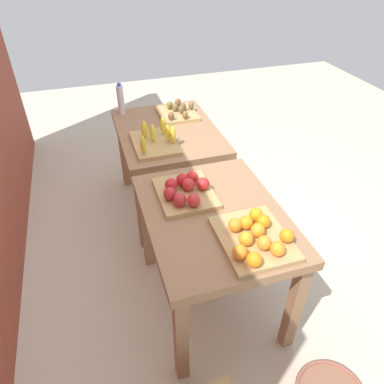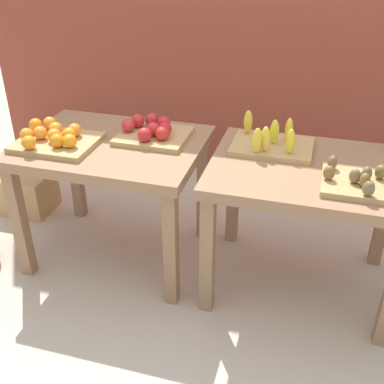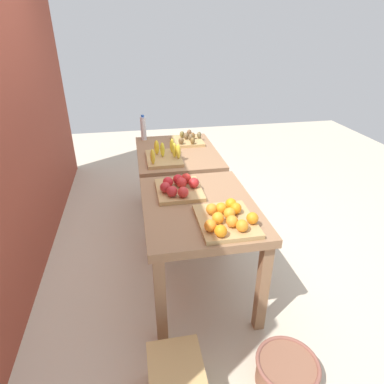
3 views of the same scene
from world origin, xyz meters
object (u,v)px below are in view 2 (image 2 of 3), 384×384
at_px(kiwi_bin, 360,181).
at_px(display_table_right, 308,186).
at_px(display_table_left, 113,160).
at_px(apple_bin, 152,131).
at_px(banana_crate, 272,143).
at_px(orange_bin, 54,138).
at_px(cardboard_produce_box, 25,192).

bearing_deg(kiwi_bin, display_table_right, 146.39).
height_order(display_table_left, apple_bin, apple_bin).
bearing_deg(kiwi_bin, apple_bin, 166.70).
xyz_separation_m(apple_bin, banana_crate, (0.68, 0.04, -0.00)).
relative_size(orange_bin, cardboard_produce_box, 1.13).
distance_m(orange_bin, apple_bin, 0.55).
xyz_separation_m(apple_bin, kiwi_bin, (1.15, -0.27, -0.01)).
bearing_deg(banana_crate, kiwi_bin, -33.52).
bearing_deg(display_table_left, orange_bin, -157.63).
xyz_separation_m(display_table_left, display_table_right, (1.12, 0.00, 0.00)).
bearing_deg(orange_bin, apple_bin, 25.20).
bearing_deg(kiwi_bin, display_table_left, 173.44).
bearing_deg(orange_bin, cardboard_produce_box, 144.67).
bearing_deg(apple_bin, display_table_right, -7.20).
bearing_deg(display_table_right, kiwi_bin, -33.61).
xyz_separation_m(display_table_left, kiwi_bin, (1.35, -0.16, 0.15)).
height_order(display_table_left, display_table_right, same).
bearing_deg(display_table_right, apple_bin, 172.80).
bearing_deg(cardboard_produce_box, display_table_right, -8.53).
bearing_deg(display_table_right, cardboard_produce_box, 171.47).
xyz_separation_m(banana_crate, cardboard_produce_box, (-1.77, 0.15, -0.68)).
xyz_separation_m(orange_bin, banana_crate, (1.18, 0.27, -0.00)).
bearing_deg(apple_bin, banana_crate, 2.94).
height_order(display_table_right, orange_bin, orange_bin).
xyz_separation_m(display_table_right, banana_crate, (-0.23, 0.15, 0.16)).
height_order(orange_bin, apple_bin, apple_bin).
distance_m(display_table_right, banana_crate, 0.31).
height_order(orange_bin, cardboard_produce_box, orange_bin).
bearing_deg(orange_bin, display_table_right, 4.83).
relative_size(apple_bin, cardboard_produce_box, 1.00).
height_order(display_table_right, apple_bin, apple_bin).
bearing_deg(kiwi_bin, orange_bin, 178.72).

